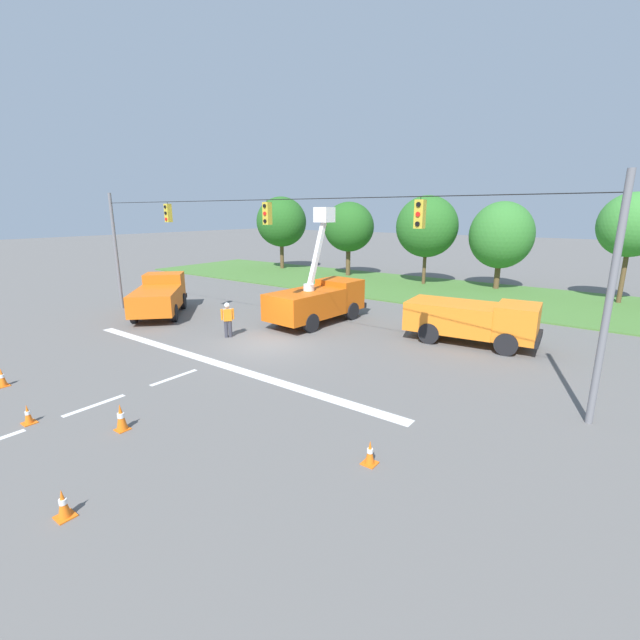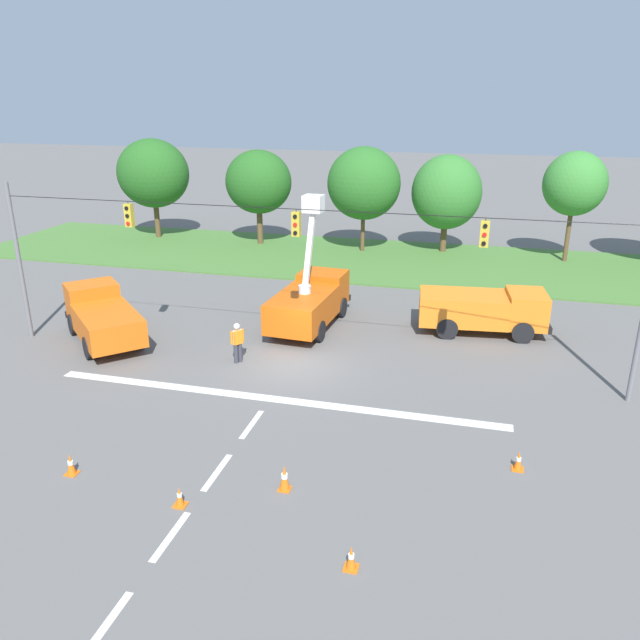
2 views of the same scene
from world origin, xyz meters
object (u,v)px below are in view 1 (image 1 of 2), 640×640
(tree_centre, at_px, (427,227))
(utility_truck_bucket_lift, at_px, (318,299))
(tree_far_east, at_px, (632,225))
(traffic_cone_mid_right, at_px, (121,417))
(traffic_cone_mid_left, at_px, (63,504))
(traffic_cone_lane_edge_a, at_px, (370,453))
(tree_east, at_px, (501,235))
(utility_truck_support_near, at_px, (160,296))
(tree_far_west, at_px, (281,222))
(utility_truck_support_far, at_px, (472,319))
(traffic_cone_near_bucket, at_px, (28,415))
(road_worker, at_px, (228,318))
(tree_west, at_px, (349,227))
(traffic_cone_lane_edge_b, at_px, (2,378))

(tree_centre, bearing_deg, utility_truck_bucket_lift, -88.57)
(tree_far_east, bearing_deg, traffic_cone_mid_right, -109.76)
(traffic_cone_mid_left, height_order, traffic_cone_lane_edge_a, traffic_cone_mid_left)
(tree_east, distance_m, utility_truck_support_near, 25.48)
(tree_far_west, relative_size, tree_far_east, 1.04)
(traffic_cone_mid_right, bearing_deg, traffic_cone_mid_left, -46.32)
(traffic_cone_mid_right, bearing_deg, utility_truck_bucket_lift, 102.33)
(utility_truck_support_far, xyz_separation_m, traffic_cone_near_bucket, (-7.92, -15.91, -0.90))
(tree_far_west, relative_size, road_worker, 4.30)
(tree_far_east, relative_size, utility_truck_support_far, 1.18)
(tree_west, distance_m, utility_truck_support_far, 22.34)
(road_worker, height_order, traffic_cone_mid_left, road_worker)
(tree_far_east, bearing_deg, utility_truck_bucket_lift, -129.81)
(tree_east, relative_size, tree_far_east, 0.94)
(tree_east, bearing_deg, tree_west, -175.98)
(utility_truck_bucket_lift, bearing_deg, utility_truck_support_far, 8.55)
(road_worker, bearing_deg, traffic_cone_mid_right, -60.21)
(utility_truck_support_near, bearing_deg, traffic_cone_mid_right, -37.66)
(tree_west, relative_size, utility_truck_support_near, 1.18)
(tree_west, height_order, utility_truck_support_far, tree_west)
(tree_centre, height_order, traffic_cone_lane_edge_a, tree_centre)
(utility_truck_support_near, bearing_deg, tree_far_west, 111.87)
(tree_centre, xyz_separation_m, utility_truck_bucket_lift, (0.39, -15.54, -3.50))
(tree_far_west, height_order, traffic_cone_near_bucket, tree_far_west)
(tree_far_west, distance_m, tree_east, 22.12)
(tree_far_east, bearing_deg, tree_far_west, -179.72)
(traffic_cone_mid_left, xyz_separation_m, traffic_cone_mid_right, (-2.53, 2.64, 0.09))
(tree_west, bearing_deg, utility_truck_support_far, -41.56)
(tree_east, bearing_deg, road_worker, -107.80)
(tree_centre, relative_size, traffic_cone_lane_edge_a, 11.57)
(utility_truck_bucket_lift, height_order, traffic_cone_mid_left, utility_truck_bucket_lift)
(tree_east, relative_size, traffic_cone_lane_edge_a, 10.76)
(tree_far_east, bearing_deg, utility_truck_support_near, -137.41)
(tree_far_east, distance_m, utility_truck_support_near, 30.38)
(traffic_cone_near_bucket, bearing_deg, traffic_cone_mid_right, 29.12)
(tree_centre, height_order, tree_east, tree_centre)
(traffic_cone_mid_left, bearing_deg, utility_truck_bucket_lift, 108.84)
(utility_truck_support_near, bearing_deg, traffic_cone_lane_edge_b, -62.36)
(tree_east, height_order, utility_truck_support_near, tree_east)
(tree_west, height_order, tree_east, tree_west)
(utility_truck_support_near, relative_size, traffic_cone_mid_right, 7.29)
(utility_truck_bucket_lift, bearing_deg, utility_truck_support_near, -154.00)
(traffic_cone_near_bucket, bearing_deg, utility_truck_support_far, 63.53)
(utility_truck_support_far, relative_size, traffic_cone_lane_edge_a, 9.73)
(road_worker, bearing_deg, traffic_cone_near_bucket, -77.79)
(utility_truck_support_far, bearing_deg, traffic_cone_lane_edge_a, -83.84)
(traffic_cone_near_bucket, height_order, traffic_cone_lane_edge_b, traffic_cone_lane_edge_b)
(tree_east, distance_m, utility_truck_bucket_lift, 17.86)
(traffic_cone_lane_edge_a, bearing_deg, traffic_cone_near_bucket, -155.31)
(road_worker, bearing_deg, tree_west, 107.27)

